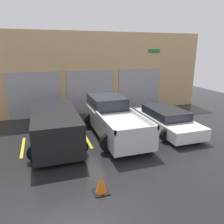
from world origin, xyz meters
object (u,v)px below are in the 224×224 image
Objects in this scene: sedan_white at (166,119)px; sedan_side at (55,126)px; traffic_cone at (101,185)px; pickup_truck at (113,118)px.

sedan_white is 0.97× the size of sedan_side.
sedan_side reaches higher than traffic_cone.
traffic_cone is at bearing -112.82° from pickup_truck.
traffic_cone is (-4.75, -4.18, -0.30)m from sedan_white.
pickup_truck is at bearing 174.85° from sedan_white.
sedan_white is 5.78m from sedan_side.
sedan_white is at bearing -5.15° from pickup_truck.
sedan_side reaches higher than sedan_white.
traffic_cone is (-1.87, -4.44, -0.57)m from pickup_truck.
pickup_truck is 2.91m from sedan_white.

